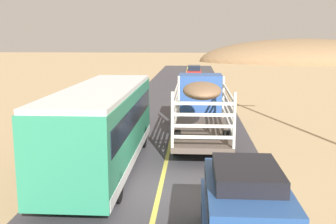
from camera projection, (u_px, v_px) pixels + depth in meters
ground_plane at (160, 192)px, 13.66m from camera, size 240.00×240.00×0.00m
road_surface at (160, 191)px, 13.66m from camera, size 8.00×120.00×0.02m
road_centre_line at (160, 191)px, 13.66m from camera, size 0.16×117.60×0.00m
suv_near at (245, 215)px, 9.20m from camera, size 1.90×4.62×2.29m
livestock_truck at (201, 99)px, 21.97m from camera, size 2.53×9.70×3.02m
bus at (103, 125)px, 15.69m from camera, size 2.54×10.00×3.21m
car_far at (194, 72)px, 52.19m from camera, size 1.80×4.40×1.46m
boulder_near_shoulder at (44, 103)px, 29.98m from camera, size 1.32×1.11×0.63m
distant_hill at (303, 62)px, 84.17m from camera, size 42.53×23.51×9.41m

